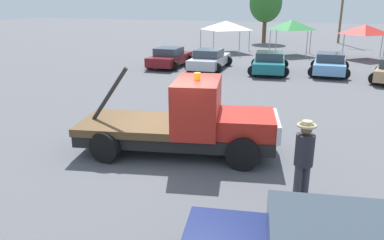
% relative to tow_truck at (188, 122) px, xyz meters
% --- Properties ---
extents(ground_plane, '(160.00, 160.00, 0.00)m').
position_rel_tow_truck_xyz_m(ground_plane, '(-0.34, -0.09, -0.94)').
color(ground_plane, '#545459').
extents(tow_truck, '(6.06, 3.38, 2.51)m').
position_rel_tow_truck_xyz_m(tow_truck, '(0.00, 0.00, 0.00)').
color(tow_truck, black).
rests_on(tow_truck, ground).
extents(person_near_truck, '(0.42, 0.42, 1.89)m').
position_rel_tow_truck_xyz_m(person_near_truck, '(3.43, -1.72, 0.18)').
color(person_near_truck, '#38383D').
rests_on(person_near_truck, ground).
extents(parked_car_maroon, '(2.56, 4.60, 1.34)m').
position_rel_tow_truck_xyz_m(parked_car_maroon, '(-7.18, 13.92, -0.29)').
color(parked_car_maroon, maroon).
rests_on(parked_car_maroon, ground).
extents(parked_car_silver, '(2.71, 4.94, 1.34)m').
position_rel_tow_truck_xyz_m(parked_car_silver, '(-4.32, 14.07, -0.29)').
color(parked_car_silver, '#B7B7BC').
rests_on(parked_car_silver, ground).
extents(parked_car_teal, '(2.90, 4.71, 1.34)m').
position_rel_tow_truck_xyz_m(parked_car_teal, '(-0.35, 14.17, -0.29)').
color(parked_car_teal, '#196670').
rests_on(parked_car_teal, ground).
extents(parked_car_skyblue, '(2.48, 4.38, 1.34)m').
position_rel_tow_truck_xyz_m(parked_car_skyblue, '(3.22, 15.04, -0.29)').
color(parked_car_skyblue, '#669ED1').
rests_on(parked_car_skyblue, ground).
extents(canopy_tent_white, '(3.55, 3.55, 2.74)m').
position_rel_tow_truck_xyz_m(canopy_tent_white, '(-6.03, 23.20, 1.42)').
color(canopy_tent_white, '#9E9EA3').
rests_on(canopy_tent_white, ground).
extents(canopy_tent_green, '(3.04, 3.04, 2.92)m').
position_rel_tow_truck_xyz_m(canopy_tent_green, '(-0.37, 23.55, 1.56)').
color(canopy_tent_green, '#9E9EA3').
rests_on(canopy_tent_green, ground).
extents(canopy_tent_red, '(2.95, 2.95, 2.65)m').
position_rel_tow_truck_xyz_m(canopy_tent_red, '(5.27, 23.26, 1.33)').
color(canopy_tent_red, '#9E9EA3').
rests_on(canopy_tent_red, ground).
extents(tree_left, '(3.50, 3.50, 6.24)m').
position_rel_tow_truck_xyz_m(tree_left, '(-4.54, 32.81, 3.25)').
color(tree_left, brown).
rests_on(tree_left, ground).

